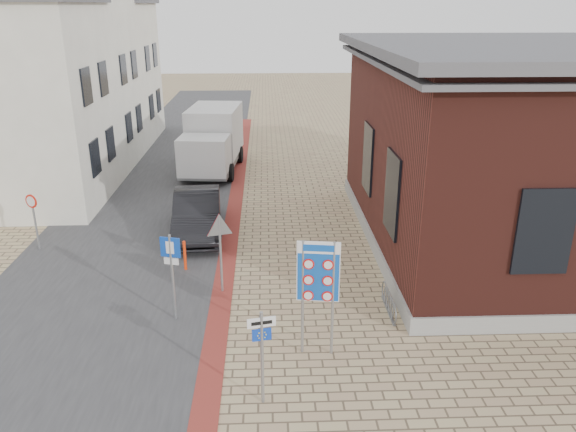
{
  "coord_description": "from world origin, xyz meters",
  "views": [
    {
      "loc": [
        -0.66,
        -11.23,
        7.9
      ],
      "look_at": [
        -0.05,
        3.9,
        2.2
      ],
      "focal_mm": 35.0,
      "sensor_mm": 36.0,
      "label": 1
    }
  ],
  "objects_px": {
    "box_truck": "(213,139)",
    "parking_sign": "(171,263)",
    "sedan": "(197,213)",
    "bollard": "(185,256)",
    "border_sign": "(318,274)",
    "essen_sign": "(262,345)"
  },
  "relations": [
    {
      "from": "essen_sign",
      "to": "parking_sign",
      "type": "height_order",
      "value": "parking_sign"
    },
    {
      "from": "border_sign",
      "to": "essen_sign",
      "type": "bearing_deg",
      "value": -118.75
    },
    {
      "from": "sedan",
      "to": "essen_sign",
      "type": "relative_size",
      "value": 2.17
    },
    {
      "from": "border_sign",
      "to": "bollard",
      "type": "height_order",
      "value": "border_sign"
    },
    {
      "from": "box_truck",
      "to": "parking_sign",
      "type": "xyz_separation_m",
      "value": [
        0.19,
        -14.55,
        0.07
      ]
    },
    {
      "from": "box_truck",
      "to": "sedan",
      "type": "bearing_deg",
      "value": -83.9
    },
    {
      "from": "parking_sign",
      "to": "bollard",
      "type": "bearing_deg",
      "value": 107.93
    },
    {
      "from": "parking_sign",
      "to": "bollard",
      "type": "height_order",
      "value": "parking_sign"
    },
    {
      "from": "sedan",
      "to": "bollard",
      "type": "bearing_deg",
      "value": -95.74
    },
    {
      "from": "sedan",
      "to": "parking_sign",
      "type": "bearing_deg",
      "value": -93.97
    },
    {
      "from": "essen_sign",
      "to": "bollard",
      "type": "distance_m",
      "value": 6.96
    },
    {
      "from": "box_truck",
      "to": "parking_sign",
      "type": "distance_m",
      "value": 14.56
    },
    {
      "from": "border_sign",
      "to": "bollard",
      "type": "distance_m",
      "value": 6.22
    },
    {
      "from": "border_sign",
      "to": "parking_sign",
      "type": "distance_m",
      "value": 4.04
    },
    {
      "from": "border_sign",
      "to": "box_truck",
      "type": "bearing_deg",
      "value": 110.96
    },
    {
      "from": "essen_sign",
      "to": "bollard",
      "type": "relative_size",
      "value": 2.2
    },
    {
      "from": "box_truck",
      "to": "essen_sign",
      "type": "xyz_separation_m",
      "value": [
        2.53,
        -18.0,
        -0.17
      ]
    },
    {
      "from": "sedan",
      "to": "border_sign",
      "type": "height_order",
      "value": "border_sign"
    },
    {
      "from": "sedan",
      "to": "bollard",
      "type": "distance_m",
      "value": 3.11
    },
    {
      "from": "essen_sign",
      "to": "bollard",
      "type": "bearing_deg",
      "value": 99.23
    },
    {
      "from": "box_truck",
      "to": "border_sign",
      "type": "relative_size",
      "value": 2.08
    },
    {
      "from": "parking_sign",
      "to": "bollard",
      "type": "distance_m",
      "value": 3.22
    }
  ]
}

